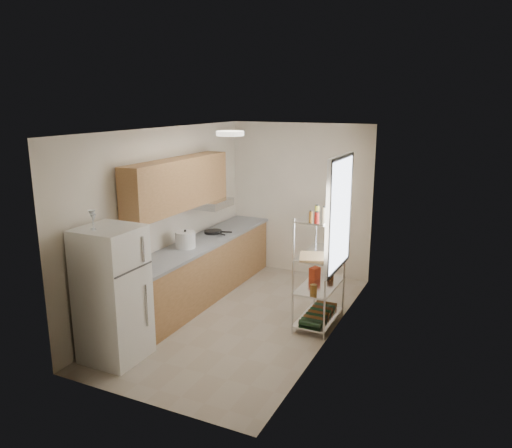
{
  "coord_description": "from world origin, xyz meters",
  "views": [
    {
      "loc": [
        2.92,
        -5.73,
        2.97
      ],
      "look_at": [
        0.09,
        0.25,
        1.32
      ],
      "focal_mm": 35.0,
      "sensor_mm": 36.0,
      "label": 1
    }
  ],
  "objects_px": {
    "refrigerator": "(113,294)",
    "frying_pan_large": "(212,232)",
    "rice_cooker": "(185,240)",
    "espresso_machine": "(335,241)",
    "cutting_board": "(312,257)"
  },
  "relations": [
    {
      "from": "rice_cooker",
      "to": "frying_pan_large",
      "type": "relative_size",
      "value": 1.15
    },
    {
      "from": "refrigerator",
      "to": "rice_cooker",
      "type": "height_order",
      "value": "refrigerator"
    },
    {
      "from": "rice_cooker",
      "to": "espresso_machine",
      "type": "relative_size",
      "value": 1.05
    },
    {
      "from": "cutting_board",
      "to": "espresso_machine",
      "type": "distance_m",
      "value": 0.46
    },
    {
      "from": "rice_cooker",
      "to": "frying_pan_large",
      "type": "height_order",
      "value": "rice_cooker"
    },
    {
      "from": "refrigerator",
      "to": "frying_pan_large",
      "type": "relative_size",
      "value": 6.33
    },
    {
      "from": "rice_cooker",
      "to": "espresso_machine",
      "type": "bearing_deg",
      "value": 10.91
    },
    {
      "from": "espresso_machine",
      "to": "refrigerator",
      "type": "bearing_deg",
      "value": -139.4
    },
    {
      "from": "refrigerator",
      "to": "rice_cooker",
      "type": "xyz_separation_m",
      "value": [
        -0.07,
        1.65,
        0.22
      ]
    },
    {
      "from": "refrigerator",
      "to": "frying_pan_large",
      "type": "distance_m",
      "value": 2.5
    },
    {
      "from": "cutting_board",
      "to": "espresso_machine",
      "type": "relative_size",
      "value": 1.49
    },
    {
      "from": "frying_pan_large",
      "to": "espresso_machine",
      "type": "relative_size",
      "value": 0.91
    },
    {
      "from": "refrigerator",
      "to": "frying_pan_large",
      "type": "bearing_deg",
      "value": 92.86
    },
    {
      "from": "frying_pan_large",
      "to": "cutting_board",
      "type": "relative_size",
      "value": 0.61
    },
    {
      "from": "cutting_board",
      "to": "espresso_machine",
      "type": "xyz_separation_m",
      "value": [
        0.16,
        0.41,
        0.12
      ]
    }
  ]
}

